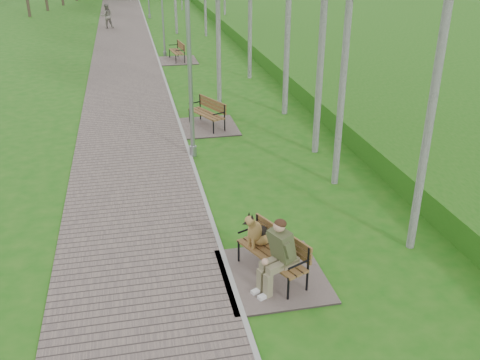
# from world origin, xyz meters

# --- Properties ---
(ground) EXTENTS (120.00, 120.00, 0.00)m
(ground) POSITION_xyz_m (0.00, 0.00, 0.00)
(ground) COLOR #1B5F12
(ground) RESTS_ON ground
(walkway) EXTENTS (3.50, 67.00, 0.04)m
(walkway) POSITION_xyz_m (-1.75, 21.50, 0.02)
(walkway) COLOR #61524E
(walkway) RESTS_ON ground
(kerb) EXTENTS (0.10, 67.00, 0.05)m
(kerb) POSITION_xyz_m (0.00, 21.50, 0.03)
(kerb) COLOR #999993
(kerb) RESTS_ON ground
(embankment) EXTENTS (14.00, 70.00, 1.60)m
(embankment) POSITION_xyz_m (12.00, 20.00, 0.00)
(embankment) COLOR #40751F
(embankment) RESTS_ON ground
(bench_main) EXTENTS (2.02, 2.24, 1.76)m
(bench_main) POSITION_xyz_m (0.75, -2.55, 0.50)
(bench_main) COLOR #61524E
(bench_main) RESTS_ON ground
(bench_second) EXTENTS (1.99, 2.21, 1.22)m
(bench_second) POSITION_xyz_m (0.91, 6.65, 0.23)
(bench_second) COLOR #61524E
(bench_second) RESTS_ON ground
(bench_third) EXTENTS (1.98, 2.20, 1.22)m
(bench_third) POSITION_xyz_m (0.97, 17.46, 0.23)
(bench_third) COLOR #61524E
(bench_third) RESTS_ON ground
(lamp_post_near) EXTENTS (0.22, 0.22, 5.66)m
(lamp_post_near) POSITION_xyz_m (0.10, 4.11, 2.65)
(lamp_post_near) COLOR gray
(lamp_post_near) RESTS_ON ground
(lamp_post_second) EXTENTS (0.17, 0.17, 4.52)m
(lamp_post_second) POSITION_xyz_m (0.44, 18.84, 2.11)
(lamp_post_second) COLOR gray
(lamp_post_second) RESTS_ON ground
(pedestrian_far) EXTENTS (0.91, 0.76, 1.70)m
(pedestrian_far) POSITION_xyz_m (-2.78, 28.89, 0.85)
(pedestrian_far) COLOR gray
(pedestrian_far) RESTS_ON ground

